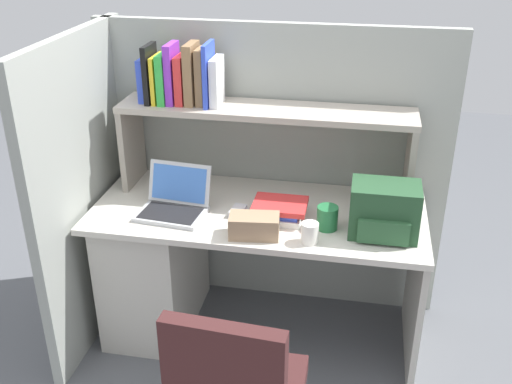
# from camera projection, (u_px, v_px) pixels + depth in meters

# --- Properties ---
(ground_plane) EXTENTS (8.00, 8.00, 0.00)m
(ground_plane) POSITION_uv_depth(u_px,v_px,m) (258.00, 330.00, 3.20)
(ground_plane) COLOR #595B60
(desk) EXTENTS (1.60, 0.70, 0.73)m
(desk) POSITION_uv_depth(u_px,v_px,m) (184.00, 259.00, 3.09)
(desk) COLOR beige
(desk) RESTS_ON ground_plane
(cubicle_partition_rear) EXTENTS (1.84, 0.05, 1.55)m
(cubicle_partition_rear) POSITION_uv_depth(u_px,v_px,m) (271.00, 170.00, 3.19)
(cubicle_partition_rear) COLOR #939991
(cubicle_partition_rear) RESTS_ON ground_plane
(cubicle_partition_left) EXTENTS (0.05, 1.06, 1.55)m
(cubicle_partition_left) POSITION_uv_depth(u_px,v_px,m) (88.00, 192.00, 2.95)
(cubicle_partition_left) COLOR #939991
(cubicle_partition_left) RESTS_ON ground_plane
(overhead_hutch) EXTENTS (1.44, 0.28, 0.45)m
(overhead_hutch) POSITION_uv_depth(u_px,v_px,m) (266.00, 127.00, 2.90)
(overhead_hutch) COLOR gray
(overhead_hutch) RESTS_ON desk
(reference_books_on_shelf) EXTENTS (0.40, 0.18, 0.30)m
(reference_books_on_shelf) POSITION_uv_depth(u_px,v_px,m) (181.00, 77.00, 2.87)
(reference_books_on_shelf) COLOR blue
(reference_books_on_shelf) RESTS_ON overhead_hutch
(laptop) EXTENTS (0.33, 0.29, 0.22)m
(laptop) POSITION_uv_depth(u_px,v_px,m) (174.00, 203.00, 2.84)
(laptop) COLOR #B7BABF
(laptop) RESTS_ON desk
(backpack) EXTENTS (0.30, 0.23, 0.24)m
(backpack) POSITION_uv_depth(u_px,v_px,m) (384.00, 211.00, 2.62)
(backpack) COLOR #264C2D
(backpack) RESTS_ON desk
(computer_mouse) EXTENTS (0.07, 0.11, 0.03)m
(computer_mouse) POSITION_uv_depth(u_px,v_px,m) (238.00, 211.00, 2.83)
(computer_mouse) COLOR silver
(computer_mouse) RESTS_ON desk
(paper_cup) EXTENTS (0.08, 0.08, 0.09)m
(paper_cup) POSITION_uv_depth(u_px,v_px,m) (310.00, 233.00, 2.58)
(paper_cup) COLOR white
(paper_cup) RESTS_ON desk
(tissue_box) EXTENTS (0.23, 0.14, 0.10)m
(tissue_box) POSITION_uv_depth(u_px,v_px,m) (254.00, 226.00, 2.63)
(tissue_box) COLOR #9E7F60
(tissue_box) RESTS_ON desk
(snack_canister) EXTENTS (0.10, 0.10, 0.11)m
(snack_canister) POSITION_uv_depth(u_px,v_px,m) (327.00, 218.00, 2.69)
(snack_canister) COLOR #26723F
(snack_canister) RESTS_ON desk
(desk_book_stack) EXTENTS (0.25, 0.20, 0.08)m
(desk_book_stack) POSITION_uv_depth(u_px,v_px,m) (279.00, 210.00, 2.79)
(desk_book_stack) COLOR white
(desk_book_stack) RESTS_ON desk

